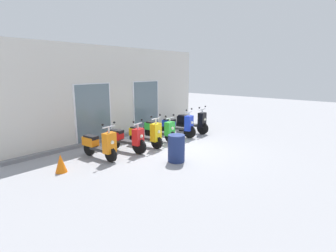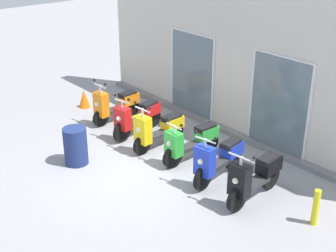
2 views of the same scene
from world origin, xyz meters
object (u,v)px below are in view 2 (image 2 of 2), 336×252
object	(u,v)px
scooter_blue	(218,158)
traffic_cone	(84,99)
scooter_yellow	(158,129)
curb_bollard	(316,207)
scooter_green	(191,141)
trash_bin	(76,146)
scooter_orange	(115,104)
scooter_black	(254,177)
scooter_red	(137,117)

from	to	relation	value
scooter_blue	traffic_cone	world-z (taller)	scooter_blue
scooter_yellow	curb_bollard	distance (m)	4.16
scooter_green	scooter_blue	size ratio (longest dim) A/B	0.98
scooter_green	curb_bollard	world-z (taller)	scooter_green
traffic_cone	trash_bin	size ratio (longest dim) A/B	0.62
scooter_orange	scooter_black	xyz separation A→B (m)	(4.87, -0.16, 0.03)
trash_bin	curb_bollard	xyz separation A→B (m)	(4.72, 2.07, -0.07)
scooter_yellow	traffic_cone	size ratio (longest dim) A/B	2.98
scooter_yellow	curb_bollard	xyz separation A→B (m)	(4.15, 0.20, -0.12)
scooter_blue	curb_bollard	xyz separation A→B (m)	(2.20, 0.19, -0.15)
trash_bin	curb_bollard	size ratio (longest dim) A/B	1.20
scooter_yellow	scooter_black	world-z (taller)	scooter_black
scooter_yellow	scooter_black	size ratio (longest dim) A/B	0.95
scooter_black	traffic_cone	xyz separation A→B (m)	(-6.26, 0.03, -0.25)
traffic_cone	scooter_blue	bearing A→B (deg)	0.04
scooter_black	traffic_cone	distance (m)	6.26
scooter_green	traffic_cone	distance (m)	4.29
scooter_orange	scooter_blue	world-z (taller)	scooter_orange
traffic_cone	scooter_yellow	bearing A→B (deg)	-0.03
scooter_blue	scooter_black	size ratio (longest dim) A/B	1.00
traffic_cone	curb_bollard	world-z (taller)	curb_bollard
scooter_orange	trash_bin	xyz separation A→B (m)	(1.37, -2.00, -0.05)
scooter_blue	scooter_black	bearing A→B (deg)	-1.85
scooter_green	scooter_blue	world-z (taller)	scooter_blue
scooter_yellow	curb_bollard	size ratio (longest dim) A/B	2.21
scooter_red	curb_bollard	size ratio (longest dim) A/B	2.34
scooter_yellow	curb_bollard	world-z (taller)	scooter_yellow
scooter_blue	curb_bollard	size ratio (longest dim) A/B	2.34
trash_bin	scooter_yellow	bearing A→B (deg)	73.15
scooter_red	scooter_black	bearing A→B (deg)	-1.43
scooter_blue	curb_bollard	distance (m)	2.21
scooter_orange	scooter_blue	bearing A→B (deg)	-1.82
scooter_orange	traffic_cone	xyz separation A→B (m)	(-1.39, -0.13, -0.22)
scooter_orange	curb_bollard	size ratio (longest dim) A/B	2.16
scooter_orange	scooter_green	bearing A→B (deg)	0.96
scooter_red	scooter_blue	world-z (taller)	scooter_blue
scooter_orange	scooter_red	distance (m)	1.04
scooter_yellow	scooter_green	distance (m)	0.97
scooter_red	scooter_yellow	bearing A→B (deg)	-4.40
scooter_blue	traffic_cone	xyz separation A→B (m)	(-5.28, -0.00, -0.24)
scooter_yellow	traffic_cone	bearing A→B (deg)	179.97
scooter_green	scooter_black	size ratio (longest dim) A/B	0.98
scooter_red	curb_bollard	bearing A→B (deg)	1.48
scooter_black	trash_bin	bearing A→B (deg)	-152.15
scooter_yellow	scooter_green	xyz separation A→B (m)	(0.96, 0.18, -0.02)
scooter_yellow	trash_bin	xyz separation A→B (m)	(-0.57, -1.87, -0.05)
scooter_yellow	scooter_blue	bearing A→B (deg)	0.14
scooter_red	trash_bin	size ratio (longest dim) A/B	1.94
scooter_orange	scooter_yellow	bearing A→B (deg)	-3.80
scooter_black	curb_bollard	distance (m)	1.26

